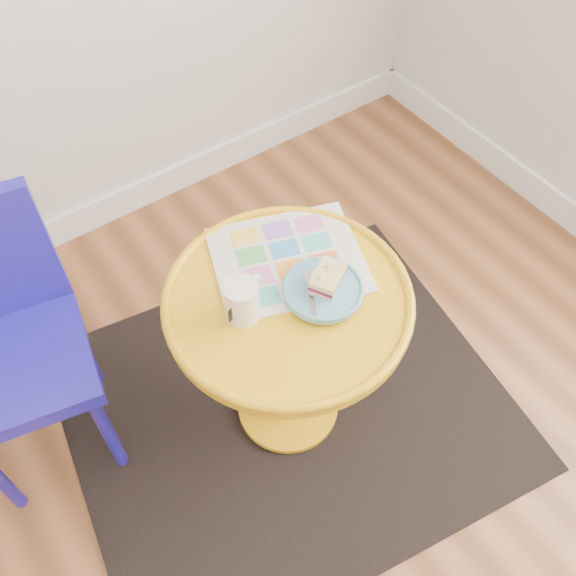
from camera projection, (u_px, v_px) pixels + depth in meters
rug at (288, 407)px, 2.01m from camera, size 1.45×1.28×0.01m
side_table at (288, 335)px, 1.68m from camera, size 0.61×0.61×0.58m
chair at (3, 333)px, 1.60m from camera, size 0.44×0.44×0.84m
newspaper at (288, 259)px, 1.62m from camera, size 0.46×0.42×0.01m
mug at (242, 299)px, 1.48m from camera, size 0.11×0.08×0.11m
plate at (323, 290)px, 1.54m from camera, size 0.19×0.19×0.02m
cake_slice at (328, 278)px, 1.53m from camera, size 0.11×0.10×0.04m
fork at (311, 293)px, 1.52m from camera, size 0.08×0.13×0.00m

